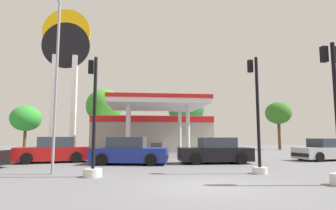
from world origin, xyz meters
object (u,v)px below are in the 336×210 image
(station_pole_sign, at_px, (65,61))
(tree_2, at_px, (186,109))
(car_0, at_px, (129,152))
(car_1, at_px, (215,152))
(traffic_signal_1, at_px, (93,142))
(tree_3, at_px, (278,113))
(traffic_signal_2, at_px, (258,132))
(tree_0, at_px, (26,118))
(car_2, at_px, (325,150))
(corner_streetlamp, at_px, (56,68))
(car_3, at_px, (53,151))
(tree_1, at_px, (104,106))

(station_pole_sign, xyz_separation_m, tree_2, (12.39, 11.33, -2.84))
(car_0, relative_size, car_1, 1.07)
(traffic_signal_1, height_order, tree_3, tree_3)
(traffic_signal_1, relative_size, traffic_signal_2, 0.95)
(station_pole_sign, height_order, traffic_signal_1, station_pole_sign)
(tree_0, bearing_deg, car_2, -32.66)
(car_1, relative_size, corner_streetlamp, 0.56)
(car_2, bearing_deg, tree_2, 111.07)
(car_1, bearing_deg, station_pole_sign, 147.11)
(tree_0, bearing_deg, tree_2, 1.67)
(car_3, xyz_separation_m, tree_1, (1.47, 15.14, 4.53))
(tree_2, bearing_deg, tree_1, -172.31)
(traffic_signal_1, bearing_deg, tree_1, 95.15)
(car_0, bearing_deg, tree_3, 42.80)
(tree_0, bearing_deg, car_3, -64.43)
(tree_0, bearing_deg, car_1, -45.11)
(car_0, distance_m, tree_1, 17.95)
(tree_3, height_order, corner_streetlamp, corner_streetlamp)
(tree_2, bearing_deg, corner_streetlamp, -113.81)
(car_1, distance_m, corner_streetlamp, 10.30)
(car_3, distance_m, tree_1, 15.87)
(car_1, height_order, traffic_signal_2, traffic_signal_2)
(station_pole_sign, distance_m, car_0, 11.58)
(car_3, distance_m, traffic_signal_1, 7.82)
(station_pole_sign, relative_size, car_0, 2.65)
(tree_0, relative_size, corner_streetlamp, 0.67)
(traffic_signal_2, xyz_separation_m, tree_0, (-18.26, 22.76, 1.95))
(car_1, xyz_separation_m, tree_2, (1.55, 18.34, 4.42))
(car_3, bearing_deg, tree_1, 84.47)
(traffic_signal_2, bearing_deg, car_0, 139.62)
(car_0, height_order, car_2, car_0)
(car_0, relative_size, tree_0, 0.90)
(traffic_signal_2, height_order, tree_1, tree_1)
(car_3, distance_m, tree_2, 20.67)
(traffic_signal_1, xyz_separation_m, tree_2, (8.17, 23.49, 3.74))
(station_pole_sign, xyz_separation_m, car_0, (5.61, -7.08, -7.25))
(tree_0, relative_size, tree_3, 0.87)
(car_1, xyz_separation_m, car_3, (-10.08, 1.83, 0.02))
(station_pole_sign, distance_m, traffic_signal_2, 17.65)
(traffic_signal_2, relative_size, tree_1, 0.72)
(tree_3, bearing_deg, traffic_signal_1, -131.85)
(traffic_signal_2, distance_m, tree_1, 24.04)
(station_pole_sign, bearing_deg, traffic_signal_1, -70.84)
(car_3, bearing_deg, traffic_signal_1, -63.62)
(traffic_signal_1, height_order, tree_0, tree_0)
(car_1, distance_m, tree_1, 19.57)
(car_0, height_order, tree_0, tree_0)
(corner_streetlamp, bearing_deg, tree_1, 90.42)
(car_2, bearing_deg, car_0, -174.60)
(tree_1, bearing_deg, car_2, -43.24)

